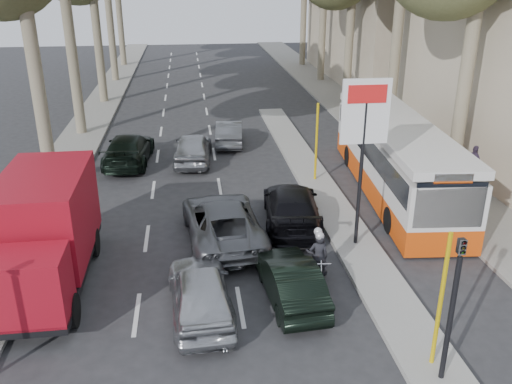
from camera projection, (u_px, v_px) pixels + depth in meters
ground at (285, 351)px, 13.12m from camera, size 120.00×120.00×0.00m
sidewalk_right at (345, 105)px, 37.05m from camera, size 3.20×70.00×0.12m
median_left at (103, 102)px, 37.88m from camera, size 2.40×64.00×0.12m
traffic_island at (315, 181)px, 23.57m from camera, size 1.50×26.00×0.16m
billboard at (363, 140)px, 16.69m from camera, size 1.50×12.10×5.60m
traffic_light_island at (455, 287)px, 11.18m from camera, size 0.16×0.41×3.60m
silver_hatchback at (200, 291)px, 14.32m from camera, size 1.86×4.12×1.37m
dark_hatchback at (291, 280)px, 14.97m from camera, size 1.60×3.83×1.23m
queue_car_a at (223, 221)px, 18.23m from camera, size 2.82×5.37×1.44m
queue_car_b at (292, 207)px, 19.46m from camera, size 2.45×4.95×1.38m
queue_car_c at (193, 148)px, 25.81m from camera, size 2.06×4.35×1.44m
queue_car_d at (229, 133)px, 28.57m from camera, size 1.67×3.95×1.27m
queue_car_e at (129, 149)px, 25.65m from camera, size 2.32×5.01×1.42m
red_truck at (44, 232)px, 15.33m from camera, size 2.33×6.02×3.21m
city_bus at (396, 156)px, 21.93m from camera, size 3.39×11.60×3.01m
motorcycle at (318, 256)px, 15.96m from camera, size 0.76×1.93×1.65m
pedestrian_near at (474, 164)px, 23.11m from camera, size 0.80×1.04×1.59m
pedestrian_far at (454, 165)px, 22.76m from camera, size 1.20×0.69×1.75m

